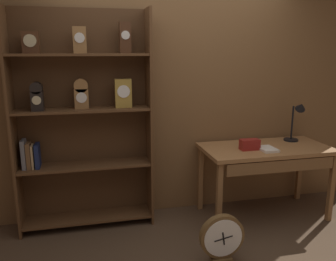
# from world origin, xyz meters

# --- Properties ---
(back_wood_panel) EXTENTS (4.80, 0.05, 2.60)m
(back_wood_panel) POSITION_xyz_m (0.00, 1.31, 1.30)
(back_wood_panel) COLOR brown
(back_wood_panel) RESTS_ON ground
(bookshelf) EXTENTS (1.32, 0.31, 2.17)m
(bookshelf) POSITION_xyz_m (-0.97, 1.13, 1.10)
(bookshelf) COLOR brown
(bookshelf) RESTS_ON ground
(workbench) EXTENTS (1.35, 0.68, 0.78)m
(workbench) POSITION_xyz_m (0.91, 0.87, 0.69)
(workbench) COLOR #9E6B3D
(workbench) RESTS_ON ground
(desk_lamp) EXTENTS (0.21, 0.21, 0.47)m
(desk_lamp) POSITION_xyz_m (1.35, 1.04, 1.04)
(desk_lamp) COLOR black
(desk_lamp) RESTS_ON workbench
(toolbox_small) EXTENTS (0.20, 0.10, 0.11)m
(toolbox_small) POSITION_xyz_m (0.69, 0.84, 0.83)
(toolbox_small) COLOR maroon
(toolbox_small) RESTS_ON workbench
(open_repair_manual) EXTENTS (0.17, 0.22, 0.02)m
(open_repair_manual) POSITION_xyz_m (0.86, 0.78, 0.79)
(open_repair_manual) COLOR silver
(open_repair_manual) RESTS_ON workbench
(round_clock_large) EXTENTS (0.39, 0.11, 0.43)m
(round_clock_large) POSITION_xyz_m (0.14, 0.17, 0.22)
(round_clock_large) COLOR brown
(round_clock_large) RESTS_ON ground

